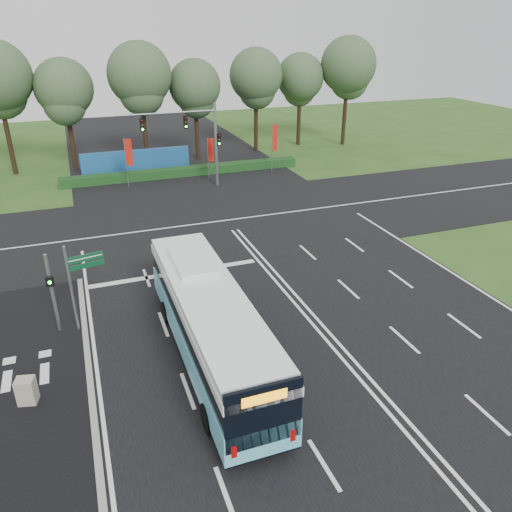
% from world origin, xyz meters
% --- Properties ---
extents(ground, '(120.00, 120.00, 0.00)m').
position_xyz_m(ground, '(0.00, 0.00, 0.00)').
color(ground, '#2A4D19').
rests_on(ground, ground).
extents(road_main, '(20.00, 120.00, 0.04)m').
position_xyz_m(road_main, '(0.00, 0.00, 0.02)').
color(road_main, black).
rests_on(road_main, ground).
extents(road_cross, '(120.00, 14.00, 0.05)m').
position_xyz_m(road_cross, '(0.00, 12.00, 0.03)').
color(road_cross, black).
rests_on(road_cross, ground).
extents(bike_path, '(5.00, 18.00, 0.06)m').
position_xyz_m(bike_path, '(-12.50, -3.00, 0.03)').
color(bike_path, black).
rests_on(bike_path, ground).
extents(kerb_strip, '(0.25, 18.00, 0.12)m').
position_xyz_m(kerb_strip, '(-10.10, -3.00, 0.06)').
color(kerb_strip, gray).
rests_on(kerb_strip, ground).
extents(city_bus, '(2.71, 12.38, 3.55)m').
position_xyz_m(city_bus, '(-5.17, -3.31, 1.79)').
color(city_bus, '#60C3DE').
rests_on(city_bus, ground).
extents(pedestrian_signal, '(0.35, 0.44, 3.89)m').
position_xyz_m(pedestrian_signal, '(-11.19, 1.12, 2.13)').
color(pedestrian_signal, gray).
rests_on(pedestrian_signal, ground).
extents(street_sign, '(1.64, 0.42, 4.27)m').
position_xyz_m(street_sign, '(-10.03, 0.98, 2.67)').
color(street_sign, gray).
rests_on(street_sign, ground).
extents(utility_cabinet, '(0.77, 0.69, 1.10)m').
position_xyz_m(utility_cabinet, '(-12.31, -3.57, 0.55)').
color(utility_cabinet, '#A79A87').
rests_on(utility_cabinet, ground).
extents(banner_flag_left, '(0.62, 0.15, 4.24)m').
position_xyz_m(banner_flag_left, '(-5.11, 22.65, 2.78)').
color(banner_flag_left, gray).
rests_on(banner_flag_left, ground).
extents(banner_flag_mid, '(0.57, 0.11, 3.84)m').
position_xyz_m(banner_flag_mid, '(1.96, 22.35, 2.53)').
color(banner_flag_mid, gray).
rests_on(banner_flag_mid, ground).
extents(banner_flag_right, '(0.63, 0.28, 4.53)m').
position_xyz_m(banner_flag_right, '(8.30, 22.94, 2.96)').
color(banner_flag_right, gray).
rests_on(banner_flag_right, ground).
extents(traffic_light_gantry, '(8.41, 0.28, 7.00)m').
position_xyz_m(traffic_light_gantry, '(0.21, 20.50, 4.66)').
color(traffic_light_gantry, gray).
rests_on(traffic_light_gantry, ground).
extents(hedge, '(22.00, 1.20, 0.80)m').
position_xyz_m(hedge, '(0.00, 24.50, 0.40)').
color(hedge, '#143714').
rests_on(hedge, ground).
extents(blue_hoarding, '(10.00, 0.30, 2.20)m').
position_xyz_m(blue_hoarding, '(-4.00, 27.00, 1.10)').
color(blue_hoarding, '#1A548E').
rests_on(blue_hoarding, ground).
extents(eucalyptus_row, '(46.96, 8.54, 11.82)m').
position_xyz_m(eucalyptus_row, '(-0.11, 31.01, 8.11)').
color(eucalyptus_row, black).
rests_on(eucalyptus_row, ground).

